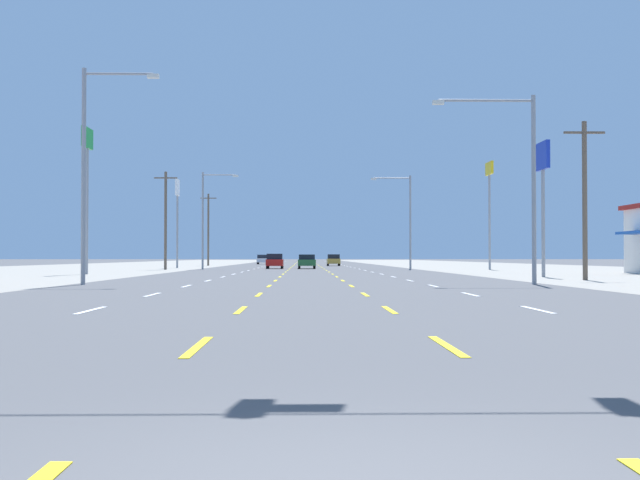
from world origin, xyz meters
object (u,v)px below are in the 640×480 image
object	(u,v)px
pole_sign_left_row_2	(177,202)
streetlight_right_row_0	(521,172)
streetlight_left_row_0	(91,161)
streetlight_right_row_1	(406,215)
sedan_center_turn_nearest	(307,261)
pole_sign_right_row_1	(543,174)
pole_sign_right_row_2	(489,189)
pole_sign_left_row_1	(87,164)
hatchback_inner_right_mid	(333,260)
hatchback_far_left_midfar	(263,259)
streetlight_left_row_1	(206,214)
hatchback_inner_left_near	(275,261)

from	to	relation	value
pole_sign_left_row_2	streetlight_right_row_0	size ratio (longest dim) A/B	1.12
streetlight_left_row_0	streetlight_right_row_1	world-z (taller)	streetlight_left_row_0
sedan_center_turn_nearest	pole_sign_right_row_1	size ratio (longest dim) A/B	0.54
pole_sign_right_row_1	streetlight_left_row_0	bearing A→B (deg)	-152.34
pole_sign_right_row_2	streetlight_left_row_0	xyz separation A→B (m)	(-27.46, -40.24, -2.25)
pole_sign_left_row_1	pole_sign_right_row_2	xyz separation A→B (m)	(33.25, 19.72, -0.02)
pole_sign_left_row_2	pole_sign_right_row_1	size ratio (longest dim) A/B	1.16
sedan_center_turn_nearest	hatchback_inner_right_mid	size ratio (longest dim) A/B	1.15
hatchback_far_left_midfar	streetlight_left_row_0	xyz separation A→B (m)	(-2.82, -92.99, 4.77)
pole_sign_right_row_1	hatchback_inner_right_mid	bearing A→B (deg)	100.68
hatchback_inner_right_mid	pole_sign_right_row_2	distance (m)	33.55
hatchback_far_left_midfar	streetlight_left_row_1	distance (m)	51.67
hatchback_inner_right_mid	pole_sign_right_row_2	bearing A→B (deg)	-64.81
pole_sign_right_row_2	streetlight_left_row_0	distance (m)	48.77
hatchback_inner_right_mid	streetlight_right_row_1	size ratio (longest dim) A/B	0.42
hatchback_inner_left_near	streetlight_right_row_1	size ratio (longest dim) A/B	0.42
streetlight_left_row_1	pole_sign_right_row_1	bearing A→B (deg)	-49.96
pole_sign_right_row_1	streetlight_right_row_1	distance (m)	29.28
pole_sign_left_row_2	pole_sign_right_row_1	xyz separation A→B (m)	(28.41, -37.23, -0.77)
pole_sign_right_row_1	pole_sign_right_row_2	size ratio (longest dim) A/B	0.80
hatchback_inner_right_mid	streetlight_right_row_1	distance (m)	29.32
pole_sign_left_row_1	streetlight_left_row_1	size ratio (longest dim) A/B	1.09
hatchback_far_left_midfar	streetlight_right_row_0	distance (m)	94.56
streetlight_left_row_0	hatchback_far_left_midfar	bearing A→B (deg)	88.26
pole_sign_left_row_2	streetlight_left_row_0	bearing A→B (deg)	-85.28
pole_sign_right_row_1	streetlight_right_row_1	xyz separation A→B (m)	(-4.71, 28.88, -1.03)
pole_sign_right_row_2	streetlight_left_row_1	world-z (taller)	pole_sign_right_row_2
pole_sign_right_row_1	streetlight_left_row_1	bearing A→B (deg)	130.04
hatchback_inner_left_near	streetlight_right_row_0	xyz separation A→B (m)	(12.86, -45.81, 4.32)
sedan_center_turn_nearest	streetlight_left_row_0	distance (m)	46.99
sedan_center_turn_nearest	pole_sign_left_row_1	distance (m)	30.47
streetlight_left_row_1	hatchback_inner_left_near	bearing A→B (deg)	32.73
hatchback_inner_right_mid	pole_sign_left_row_2	bearing A→B (deg)	-131.43
sedan_center_turn_nearest	streetlight_left_row_0	size ratio (longest dim) A/B	0.46
sedan_center_turn_nearest	hatchback_inner_left_near	bearing A→B (deg)	178.04
sedan_center_turn_nearest	hatchback_inner_right_mid	world-z (taller)	hatchback_inner_right_mid
streetlight_left_row_0	streetlight_left_row_1	xyz separation A→B (m)	(0.02, 41.60, -0.11)
hatchback_inner_right_mid	hatchback_far_left_midfar	distance (m)	25.42
streetlight_left_row_1	pole_sign_right_row_2	bearing A→B (deg)	-2.85
streetlight_left_row_0	streetlight_right_row_0	bearing A→B (deg)	0.00
hatchback_inner_right_mid	pole_sign_right_row_2	xyz separation A→B (m)	(13.97, -29.69, 7.02)
hatchback_inner_left_near	pole_sign_right_row_2	world-z (taller)	pole_sign_right_row_2
streetlight_right_row_0	pole_sign_left_row_1	bearing A→B (deg)	140.86
hatchback_inner_left_near	pole_sign_left_row_1	world-z (taller)	pole_sign_left_row_1
pole_sign_left_row_1	streetlight_right_row_0	distance (m)	32.61
streetlight_left_row_1	streetlight_right_row_1	xyz separation A→B (m)	(19.56, 0.00, -0.09)
pole_sign_left_row_1	streetlight_left_row_1	distance (m)	22.00
hatchback_inner_right_mid	pole_sign_left_row_2	xyz separation A→B (m)	(-17.62, -19.97, 6.36)
hatchback_far_left_midfar	streetlight_left_row_0	world-z (taller)	streetlight_left_row_0
pole_sign_left_row_2	streetlight_right_row_1	distance (m)	25.19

